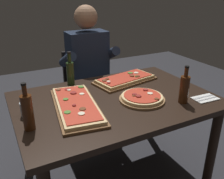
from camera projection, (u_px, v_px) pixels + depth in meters
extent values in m
plane|color=#2D2D33|center=(115.00, 178.00, 2.05)|extent=(6.40, 6.40, 0.00)
cube|color=black|center=(115.00, 101.00, 1.77)|extent=(1.40, 0.96, 0.04)
cylinder|color=black|center=(212.00, 149.00, 1.85)|extent=(0.07, 0.07, 0.70)
cylinder|color=black|center=(24.00, 138.00, 1.97)|extent=(0.07, 0.07, 0.70)
cylinder|color=black|center=(150.00, 106.00, 2.50)|extent=(0.07, 0.07, 0.70)
cube|color=brown|center=(125.00, 81.00, 2.06)|extent=(0.56, 0.34, 0.02)
cube|color=#DBB270|center=(125.00, 79.00, 2.06)|extent=(0.52, 0.31, 0.02)
cube|color=red|center=(125.00, 77.00, 2.05)|extent=(0.47, 0.27, 0.01)
cylinder|color=beige|center=(136.00, 73.00, 2.14)|extent=(0.04, 0.04, 0.00)
cylinder|color=brown|center=(137.00, 76.00, 2.06)|extent=(0.04, 0.04, 0.01)
cylinder|color=brown|center=(132.00, 76.00, 2.06)|extent=(0.04, 0.04, 0.01)
cylinder|color=maroon|center=(131.00, 75.00, 2.09)|extent=(0.03, 0.03, 0.01)
cylinder|color=brown|center=(107.00, 79.00, 2.00)|extent=(0.03, 0.03, 0.01)
cylinder|color=#4C7F2D|center=(130.00, 73.00, 2.13)|extent=(0.04, 0.04, 0.01)
cylinder|color=beige|center=(109.00, 82.00, 1.94)|extent=(0.03, 0.03, 0.01)
cylinder|color=brown|center=(104.00, 80.00, 1.96)|extent=(0.04, 0.04, 0.01)
cylinder|color=maroon|center=(109.00, 83.00, 1.92)|extent=(0.03, 0.03, 0.01)
cylinder|color=#4C7F2D|center=(137.00, 76.00, 2.05)|extent=(0.03, 0.03, 0.01)
cube|color=brown|center=(76.00, 107.00, 1.62)|extent=(0.36, 0.67, 0.02)
cube|color=#E5C184|center=(76.00, 104.00, 1.61)|extent=(0.33, 0.63, 0.02)
cube|color=red|center=(76.00, 102.00, 1.61)|extent=(0.29, 0.58, 0.01)
cylinder|color=brown|center=(83.00, 109.00, 1.51)|extent=(0.04, 0.04, 0.00)
cylinder|color=maroon|center=(74.00, 105.00, 1.55)|extent=(0.02, 0.02, 0.01)
cylinder|color=beige|center=(81.00, 114.00, 1.46)|extent=(0.04, 0.04, 0.01)
cylinder|color=brown|center=(58.00, 90.00, 1.79)|extent=(0.04, 0.04, 0.00)
cylinder|color=maroon|center=(73.00, 93.00, 1.73)|extent=(0.04, 0.04, 0.01)
cylinder|color=beige|center=(82.00, 94.00, 1.72)|extent=(0.03, 0.03, 0.00)
cylinder|color=maroon|center=(74.00, 93.00, 1.73)|extent=(0.04, 0.04, 0.01)
cylinder|color=#4C7F2D|center=(67.00, 112.00, 1.47)|extent=(0.04, 0.04, 0.00)
cylinder|color=#4C7F2D|center=(81.00, 87.00, 1.84)|extent=(0.04, 0.04, 0.01)
cylinder|color=#4C7F2D|center=(66.00, 99.00, 1.64)|extent=(0.04, 0.04, 0.01)
cylinder|color=beige|center=(69.00, 90.00, 1.78)|extent=(0.03, 0.03, 0.01)
cylinder|color=maroon|center=(67.00, 89.00, 1.80)|extent=(0.04, 0.04, 0.00)
cylinder|color=olive|center=(142.00, 99.00, 1.72)|extent=(0.32, 0.32, 0.02)
cylinder|color=#E5C184|center=(142.00, 97.00, 1.72)|extent=(0.29, 0.29, 0.02)
cylinder|color=red|center=(142.00, 95.00, 1.71)|extent=(0.26, 0.26, 0.01)
cylinder|color=brown|center=(157.00, 99.00, 1.65)|extent=(0.03, 0.03, 0.00)
cylinder|color=beige|center=(150.00, 93.00, 1.73)|extent=(0.04, 0.04, 0.00)
cylinder|color=brown|center=(134.00, 95.00, 1.70)|extent=(0.03, 0.03, 0.00)
cylinder|color=maroon|center=(145.00, 90.00, 1.79)|extent=(0.04, 0.04, 0.01)
cylinder|color=maroon|center=(138.00, 96.00, 1.68)|extent=(0.04, 0.04, 0.01)
cylinder|color=maroon|center=(135.00, 94.00, 1.71)|extent=(0.03, 0.03, 0.01)
cylinder|color=#47230F|center=(28.00, 113.00, 1.34)|extent=(0.06, 0.06, 0.21)
cylinder|color=#47230F|center=(24.00, 91.00, 1.29)|extent=(0.03, 0.03, 0.06)
cylinder|color=black|center=(23.00, 84.00, 1.28)|extent=(0.03, 0.03, 0.01)
cylinder|color=#47230F|center=(184.00, 90.00, 1.66)|extent=(0.06, 0.06, 0.19)
cylinder|color=#47230F|center=(186.00, 72.00, 1.61)|extent=(0.03, 0.03, 0.06)
cylinder|color=black|center=(187.00, 67.00, 1.60)|extent=(0.03, 0.03, 0.01)
cylinder|color=#233819|center=(70.00, 74.00, 1.97)|extent=(0.06, 0.06, 0.18)
cylinder|color=#233819|center=(69.00, 58.00, 1.92)|extent=(0.03, 0.03, 0.08)
cylinder|color=black|center=(69.00, 53.00, 1.91)|extent=(0.03, 0.03, 0.01)
cylinder|color=silver|center=(27.00, 109.00, 1.51)|extent=(0.08, 0.08, 0.09)
cylinder|color=silver|center=(27.00, 112.00, 1.52)|extent=(0.06, 0.06, 0.05)
cube|color=white|center=(205.00, 99.00, 1.75)|extent=(0.19, 0.12, 0.01)
cube|color=silver|center=(207.00, 99.00, 1.73)|extent=(0.17, 0.02, 0.00)
cube|color=silver|center=(203.00, 97.00, 1.76)|extent=(0.17, 0.02, 0.00)
cube|color=black|center=(89.00, 95.00, 2.56)|extent=(0.44, 0.44, 0.04)
cube|color=black|center=(81.00, 69.00, 2.64)|extent=(0.40, 0.04, 0.42)
cylinder|color=black|center=(79.00, 127.00, 2.41)|extent=(0.04, 0.04, 0.41)
cylinder|color=black|center=(113.00, 118.00, 2.57)|extent=(0.04, 0.04, 0.41)
cylinder|color=black|center=(67.00, 111.00, 2.72)|extent=(0.04, 0.04, 0.41)
cylinder|color=black|center=(98.00, 104.00, 2.89)|extent=(0.04, 0.04, 0.41)
cylinder|color=#23232D|center=(87.00, 122.00, 2.45)|extent=(0.11, 0.11, 0.45)
cylinder|color=#23232D|center=(105.00, 118.00, 2.54)|extent=(0.11, 0.11, 0.45)
cube|color=#23232D|center=(93.00, 92.00, 2.45)|extent=(0.34, 0.40, 0.12)
cube|color=#1E283D|center=(88.00, 58.00, 2.41)|extent=(0.38, 0.22, 0.52)
sphere|color=#A37556|center=(86.00, 17.00, 2.25)|extent=(0.22, 0.22, 0.22)
cylinder|color=#1E283D|center=(67.00, 60.00, 2.26)|extent=(0.09, 0.31, 0.21)
cylinder|color=#1E283D|center=(110.00, 54.00, 2.45)|extent=(0.09, 0.31, 0.21)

